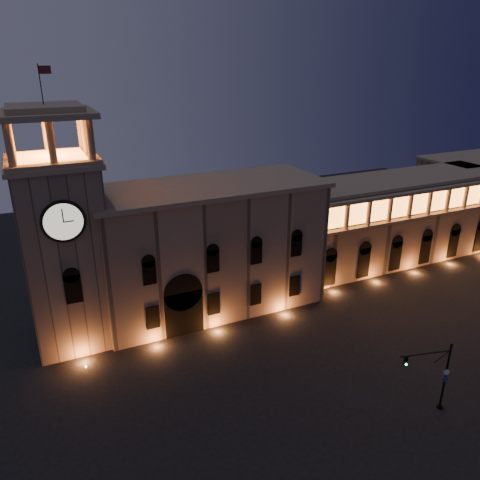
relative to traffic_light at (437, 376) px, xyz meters
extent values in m
plane|color=black|center=(-10.15, 7.34, -4.00)|extent=(160.00, 160.00, 0.00)
cube|color=#856A57|center=(-12.15, 29.34, 4.50)|extent=(30.00, 12.00, 17.00)
cube|color=gray|center=(-12.15, 29.34, 13.30)|extent=(30.80, 12.80, 0.60)
cube|color=black|center=(-18.15, 23.94, -1.00)|extent=(5.00, 1.40, 6.00)
cylinder|color=black|center=(-18.15, 23.94, 2.00)|extent=(5.00, 1.40, 5.00)
cube|color=orange|center=(-18.15, 23.74, -1.20)|extent=(4.20, 0.20, 5.00)
cube|color=#856A57|center=(-30.65, 28.34, 7.00)|extent=(9.00, 9.00, 22.00)
cube|color=gray|center=(-30.65, 28.34, 18.25)|extent=(9.80, 9.80, 0.50)
cylinder|color=black|center=(-30.65, 23.66, 13.00)|extent=(4.60, 0.35, 4.60)
cylinder|color=beige|center=(-30.65, 23.52, 13.00)|extent=(4.00, 0.12, 4.00)
cube|color=gray|center=(-30.65, 28.34, 18.75)|extent=(9.40, 9.40, 0.50)
cube|color=orange|center=(-30.65, 28.34, 19.05)|extent=(6.80, 6.80, 0.15)
cylinder|color=gray|center=(-34.45, 24.54, 21.10)|extent=(0.76, 0.76, 4.20)
cylinder|color=gray|center=(-30.65, 24.54, 21.10)|extent=(0.76, 0.76, 4.20)
cylinder|color=gray|center=(-26.85, 24.54, 21.10)|extent=(0.76, 0.76, 4.20)
cylinder|color=gray|center=(-34.45, 32.14, 21.10)|extent=(0.76, 0.76, 4.20)
cylinder|color=gray|center=(-30.65, 32.14, 21.10)|extent=(0.76, 0.76, 4.20)
cylinder|color=gray|center=(-26.85, 32.14, 21.10)|extent=(0.76, 0.76, 4.20)
cylinder|color=gray|center=(-34.45, 28.34, 21.10)|extent=(0.76, 0.76, 4.20)
cylinder|color=gray|center=(-26.85, 28.34, 21.10)|extent=(0.76, 0.76, 4.20)
cube|color=gray|center=(-30.65, 28.34, 23.50)|extent=(9.80, 9.80, 0.60)
cube|color=gray|center=(-30.65, 28.34, 24.10)|extent=(7.50, 7.50, 0.60)
cylinder|color=black|center=(-30.65, 28.34, 26.40)|extent=(0.10, 0.10, 4.00)
plane|color=#5A191E|center=(-30.05, 28.34, 27.80)|extent=(1.20, 0.00, 1.20)
cube|color=#806552|center=(21.85, 31.34, 3.00)|extent=(40.00, 10.00, 14.00)
cube|color=gray|center=(21.85, 31.34, 10.25)|extent=(40.60, 10.60, 0.50)
cube|color=gray|center=(21.85, 25.84, 5.30)|extent=(40.00, 1.20, 0.40)
cube|color=gray|center=(21.85, 25.84, 9.60)|extent=(40.00, 1.40, 0.50)
cube|color=orange|center=(21.85, 26.39, 7.50)|extent=(38.00, 0.15, 3.60)
cylinder|color=gray|center=(3.85, 25.84, 7.50)|extent=(0.70, 0.70, 4.00)
cylinder|color=gray|center=(7.85, 25.84, 7.50)|extent=(0.70, 0.70, 4.00)
cylinder|color=gray|center=(11.85, 25.84, 7.50)|extent=(0.70, 0.70, 4.00)
cylinder|color=gray|center=(15.85, 25.84, 7.50)|extent=(0.70, 0.70, 4.00)
cylinder|color=gray|center=(19.85, 25.84, 7.50)|extent=(0.70, 0.70, 4.00)
cylinder|color=gray|center=(23.85, 25.84, 7.50)|extent=(0.70, 0.70, 4.00)
cylinder|color=gray|center=(27.85, 25.84, 7.50)|extent=(0.70, 0.70, 4.00)
cylinder|color=gray|center=(31.85, 25.84, 7.50)|extent=(0.70, 0.70, 4.00)
cube|color=#806552|center=(47.85, 37.34, 3.00)|extent=(20.00, 12.00, 14.00)
cylinder|color=black|center=(0.91, -0.21, -0.32)|extent=(0.21, 0.21, 7.36)
cylinder|color=black|center=(0.91, -0.21, -3.84)|extent=(0.59, 0.59, 0.32)
sphere|color=black|center=(0.91, -0.21, 3.47)|extent=(0.29, 0.29, 0.29)
cylinder|color=black|center=(-1.65, 0.41, 2.84)|extent=(5.14, 1.36, 0.13)
cube|color=black|center=(-3.59, 0.88, 2.31)|extent=(0.38, 0.36, 0.89)
cylinder|color=#0CE53F|center=(-3.63, 0.71, 2.02)|extent=(0.20, 0.13, 0.19)
cylinder|color=silver|center=(0.82, -0.34, 0.42)|extent=(0.62, 0.19, 0.63)
cylinder|color=navy|center=(0.82, -0.34, -0.42)|extent=(0.62, 0.19, 0.63)
camera|label=1|loc=(-33.27, -25.96, 29.14)|focal=35.00mm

